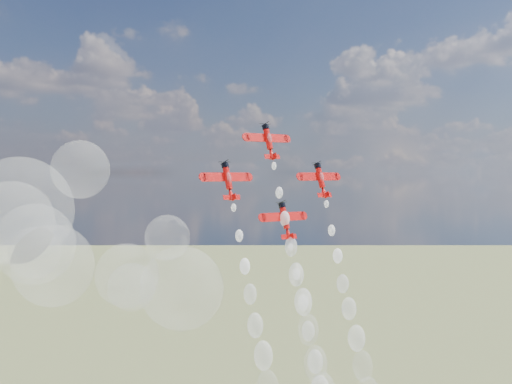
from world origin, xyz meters
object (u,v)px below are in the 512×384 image
object	(u,v)px
plane_left	(228,180)
plane_slot	(285,220)
plane_right	(321,179)
plane_lead	(268,141)

from	to	relation	value
plane_left	plane_slot	bearing A→B (deg)	-12.54
plane_right	plane_slot	world-z (taller)	plane_right
plane_right	plane_left	bearing A→B (deg)	180.00
plane_left	plane_right	world-z (taller)	same
plane_lead	plane_right	bearing A→B (deg)	-12.54
plane_left	plane_right	size ratio (longest dim) A/B	1.00
plane_right	plane_slot	distance (m)	16.96
plane_lead	plane_slot	xyz separation A→B (m)	(0.00, -6.18, -18.44)
plane_right	plane_lead	bearing A→B (deg)	167.46
plane_left	plane_right	xyz separation A→B (m)	(27.78, 0.00, 0.00)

